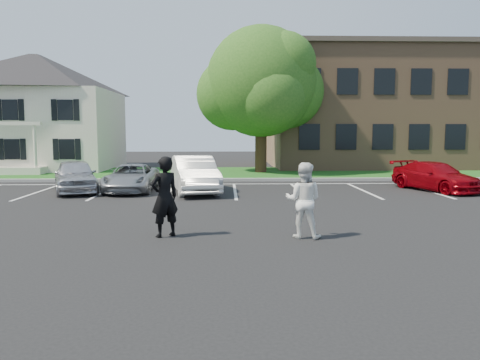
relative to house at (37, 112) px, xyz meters
name	(u,v)px	position (x,y,z in m)	size (l,w,h in m)	color
ground_plane	(241,232)	(13.00, -19.97, -3.83)	(90.00, 90.00, 0.00)	black
curb	(233,180)	(13.00, -7.97, -3.75)	(40.00, 0.30, 0.15)	gray
grass_strip	(232,173)	(13.00, -3.97, -3.79)	(44.00, 8.00, 0.08)	#104412
stall_lines	(265,188)	(14.40, -11.02, -3.82)	(34.00, 5.36, 0.01)	silver
house	(37,112)	(0.00, 0.00, 0.00)	(10.30, 9.22, 7.60)	beige
office_building	(423,109)	(27.00, 2.02, 0.33)	(22.40, 10.40, 8.30)	#8F694C
tree	(262,85)	(14.83, -3.50, 1.52)	(7.80, 7.20, 8.80)	black
man_black_suit	(165,197)	(11.09, -20.49, -2.83)	(0.73, 0.48, 2.00)	black
man_white_shirt	(303,200)	(14.51, -20.69, -2.90)	(0.90, 0.70, 1.86)	white
car_silver_west	(75,176)	(6.19, -11.96, -3.13)	(1.65, 4.09, 1.39)	#BDBCC2
car_silver_minivan	(132,178)	(8.54, -11.76, -3.25)	(1.93, 4.19, 1.17)	#9FA1A5
car_white_sedan	(194,174)	(11.27, -12.18, -3.06)	(1.63, 4.67, 1.54)	silver
car_red_compact	(435,176)	(21.76, -11.95, -3.21)	(1.73, 4.27, 1.24)	maroon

